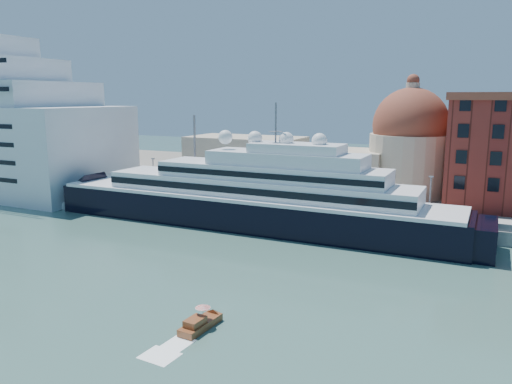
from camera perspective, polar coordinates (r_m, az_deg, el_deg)
The scene contains 9 objects.
ground at distance 75.95m, azimuth -7.41°, elevation -7.97°, with size 400.00×400.00×0.00m, color #376059.
quay at distance 104.66m, azimuth 2.73°, elevation -1.95°, with size 180.00×10.00×2.50m, color gray.
land at distance 142.70m, azimuth 9.15°, elevation 1.26°, with size 260.00×72.00×2.00m, color slate.
quay_fence at distance 100.22m, azimuth 1.74°, elevation -1.43°, with size 180.00×0.10×1.20m, color slate.
superyacht at distance 96.33m, azimuth -2.57°, elevation -0.96°, with size 91.40×12.67×27.32m.
service_barge at distance 116.79m, azimuth -18.96°, elevation -1.38°, with size 13.97×7.08×3.00m.
water_taxi at distance 55.16m, azimuth -6.44°, elevation -14.68°, with size 2.30×5.83×2.71m.
church at distance 123.14m, azimuth 9.84°, elevation 4.39°, with size 66.00×18.00×25.50m.
lamp_posts at distance 107.09m, azimuth -3.86°, elevation 3.00°, with size 120.80×2.40×18.00m.
Camera 1 is at (39.52, -60.12, 24.32)m, focal length 35.00 mm.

